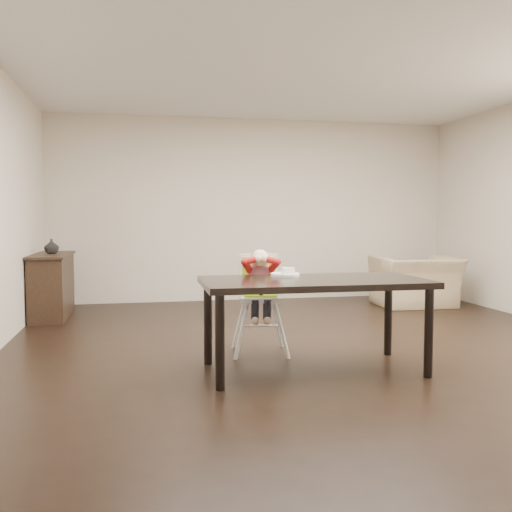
# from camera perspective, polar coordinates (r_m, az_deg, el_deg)

# --- Properties ---
(ground) EXTENTS (7.00, 7.00, 0.00)m
(ground) POSITION_cam_1_polar(r_m,az_deg,el_deg) (5.35, 7.39, -9.64)
(ground) COLOR black
(ground) RESTS_ON ground
(room_walls) EXTENTS (6.02, 7.02, 2.71)m
(room_walls) POSITION_cam_1_polar(r_m,az_deg,el_deg) (5.23, 7.58, 10.53)
(room_walls) COLOR beige
(room_walls) RESTS_ON ground
(dining_table) EXTENTS (1.80, 0.90, 0.75)m
(dining_table) POSITION_cam_1_polar(r_m,az_deg,el_deg) (4.64, 5.81, -3.28)
(dining_table) COLOR black
(dining_table) RESTS_ON ground
(high_chair) EXTENTS (0.44, 0.44, 0.96)m
(high_chair) POSITION_cam_1_polar(r_m,az_deg,el_deg) (5.23, 0.37, -2.41)
(high_chair) COLOR white
(high_chair) RESTS_ON ground
(plate) EXTENTS (0.25, 0.25, 0.07)m
(plate) POSITION_cam_1_polar(r_m,az_deg,el_deg) (4.85, 2.99, -1.71)
(plate) COLOR white
(plate) RESTS_ON dining_table
(armchair) EXTENTS (1.09, 0.73, 0.93)m
(armchair) POSITION_cam_1_polar(r_m,az_deg,el_deg) (8.26, 15.64, -1.66)
(armchair) COLOR tan
(armchair) RESTS_ON ground
(sideboard) EXTENTS (0.44, 1.26, 0.79)m
(sideboard) POSITION_cam_1_polar(r_m,az_deg,el_deg) (7.57, -19.72, -2.76)
(sideboard) COLOR black
(sideboard) RESTS_ON ground
(vase) EXTENTS (0.24, 0.24, 0.18)m
(vase) POSITION_cam_1_polar(r_m,az_deg,el_deg) (7.57, -19.77, 0.89)
(vase) COLOR #99999E
(vase) RESTS_ON sideboard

